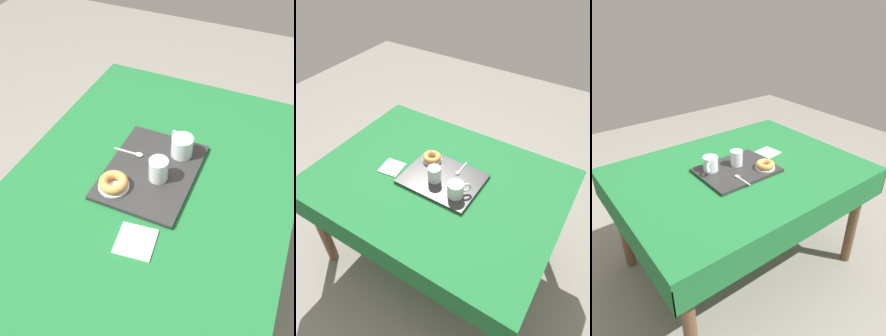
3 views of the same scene
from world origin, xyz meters
The scene contains 9 objects.
ground_plane centered at (0.00, 0.00, 0.00)m, with size 6.00×6.00×0.00m, color gray.
dining_table centered at (0.00, 0.00, 0.64)m, with size 1.39×1.04×0.73m.
serving_tray centered at (-0.03, -0.01, 0.74)m, with size 0.43×0.33×0.02m, color #2D2D2D.
tea_mug_left centered at (-0.16, 0.06, 0.79)m, with size 0.11×0.11×0.08m.
water_glass_near centered at (0.00, 0.03, 0.79)m, with size 0.07×0.07×0.09m.
donut_plate_left centered at (0.10, -0.11, 0.75)m, with size 0.11×0.11×0.01m, color white.
sugar_donut_left centered at (0.10, -0.11, 0.77)m, with size 0.11×0.11×0.03m, color tan.
teaspoon_near centered at (-0.08, -0.10, 0.75)m, with size 0.02×0.13×0.01m.
paper_napkin centered at (0.28, 0.06, 0.73)m, with size 0.12×0.13×0.01m, color white.
Camera 1 is at (0.85, 0.35, 1.74)m, focal length 38.47 mm.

